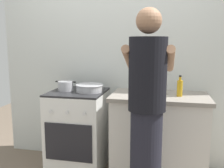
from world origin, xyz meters
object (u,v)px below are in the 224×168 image
Objects in this scene: spice_bottle at (164,90)px; person at (147,115)px; stove_range at (78,130)px; pot at (66,86)px; mixing_bowl at (90,88)px; oil_bottle at (180,88)px; utensil_crock at (143,81)px.

person reaches higher than spice_bottle.
stove_range is at bearing -178.10° from spice_bottle.
pot is 0.78× the size of mixing_bowl.
pot reaches higher than spice_bottle.
stove_range is 1.22m from oil_bottle.
person is (0.11, -0.83, -0.14)m from utensil_crock.
utensil_crock reaches higher than spice_bottle.
utensil_crock is at bearing 13.21° from pot.
pot is (-0.14, 0.01, 0.50)m from stove_range.
pot is at bearing 177.27° from stove_range.
oil_bottle is 0.66m from person.
pot is at bearing 146.67° from person.
pot is 1.08m from spice_bottle.
spice_bottle is (0.23, -0.17, -0.06)m from utensil_crock.
spice_bottle is at bearing -36.81° from utensil_crock.
mixing_bowl is at bearing 2.50° from stove_range.
utensil_crock reaches higher than stove_range.
pot is 1.15m from person.
mixing_bowl is 0.60m from utensil_crock.
pot is 1.24m from oil_bottle.
pot is 2.46× the size of spice_bottle.
mixing_bowl is at bearing 137.13° from person.
person is at bearing -82.24° from utensil_crock.
spice_bottle is (0.94, 0.03, 0.50)m from stove_range.
stove_range is at bearing -163.78° from utensil_crock.
stove_range is 0.92m from utensil_crock.
mixing_bowl is 0.93m from person.
person is (0.82, -0.62, 0.41)m from stove_range.
utensil_crock is 0.30m from spice_bottle.
pot is 0.14× the size of person.
pot is at bearing 178.11° from oil_bottle.
pot is 0.28m from mixing_bowl.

